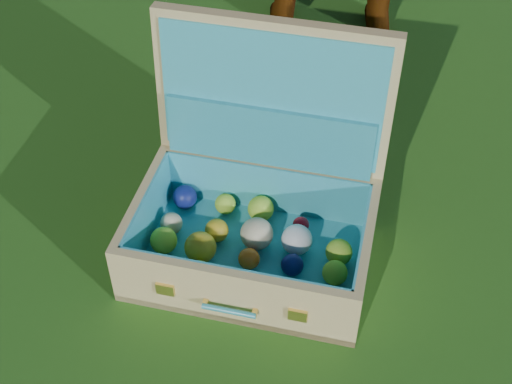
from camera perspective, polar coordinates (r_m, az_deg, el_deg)
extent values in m
plane|color=#215114|center=(1.82, -5.18, -2.56)|extent=(60.00, 60.00, 0.00)
cube|color=#D4B672|center=(1.72, -0.38, -5.43)|extent=(0.58, 0.41, 0.02)
cube|color=#D4B672|center=(1.56, -1.94, -8.41)|extent=(0.55, 0.07, 0.17)
cube|color=#D4B672|center=(1.78, 0.95, 0.24)|extent=(0.55, 0.07, 0.17)
cube|color=#D4B672|center=(1.73, -9.00, -2.22)|extent=(0.05, 0.33, 0.17)
cube|color=#D4B672|center=(1.64, 8.71, -5.37)|extent=(0.05, 0.33, 0.17)
cube|color=teal|center=(1.71, -0.38, -5.15)|extent=(0.54, 0.37, 0.01)
cube|color=teal|center=(1.56, -1.82, -7.82)|extent=(0.51, 0.05, 0.15)
cube|color=teal|center=(1.77, 0.86, 0.19)|extent=(0.51, 0.05, 0.15)
cube|color=teal|center=(1.72, -8.63, -2.06)|extent=(0.03, 0.33, 0.15)
cube|color=teal|center=(1.63, 8.30, -5.06)|extent=(0.03, 0.33, 0.15)
cube|color=#D4B672|center=(1.64, 1.36, 7.87)|extent=(0.56, 0.10, 0.37)
cube|color=teal|center=(1.63, 1.21, 7.53)|extent=(0.51, 0.07, 0.33)
cube|color=teal|center=(1.68, 1.05, 4.41)|extent=(0.49, 0.07, 0.16)
cube|color=#F2C659|center=(1.58, -7.28, -7.75)|extent=(0.04, 0.01, 0.03)
cube|color=#F2C659|center=(1.53, 3.34, -9.83)|extent=(0.04, 0.01, 0.03)
cylinder|color=teal|center=(1.55, -2.19, -9.48)|extent=(0.12, 0.02, 0.01)
cube|color=#F2C659|center=(1.57, -4.09, -8.88)|extent=(0.01, 0.02, 0.01)
cube|color=#F2C659|center=(1.55, -0.11, -9.66)|extent=(0.01, 0.02, 0.01)
sphere|color=white|center=(1.65, -8.81, -6.04)|extent=(0.07, 0.07, 0.07)
sphere|color=#AED634|center=(1.63, -4.64, -6.55)|extent=(0.06, 0.06, 0.06)
sphere|color=orange|center=(1.61, -1.14, -7.84)|extent=(0.05, 0.05, 0.05)
sphere|color=white|center=(1.59, 2.57, -8.39)|extent=(0.06, 0.06, 0.06)
sphere|color=orange|center=(1.58, 6.32, -9.15)|extent=(0.06, 0.06, 0.06)
sphere|color=#AED634|center=(1.71, -7.40, -3.86)|extent=(0.06, 0.06, 0.06)
sphere|color=gold|center=(1.68, -4.47, -4.43)|extent=(0.08, 0.08, 0.08)
sphere|color=orange|center=(1.67, -0.56, -5.36)|extent=(0.05, 0.05, 0.05)
sphere|color=#101753|center=(1.66, 2.92, -5.84)|extent=(0.05, 0.05, 0.05)
sphere|color=#AED634|center=(1.64, 6.32, -6.44)|extent=(0.06, 0.06, 0.06)
sphere|color=beige|center=(1.75, -6.79, -2.51)|extent=(0.05, 0.05, 0.05)
sphere|color=gold|center=(1.72, -3.17, -3.09)|extent=(0.06, 0.06, 0.06)
sphere|color=beige|center=(1.70, 0.06, -3.35)|extent=(0.08, 0.08, 0.08)
sphere|color=white|center=(1.69, 3.29, -3.82)|extent=(0.07, 0.07, 0.07)
sphere|color=#AED634|center=(1.68, 6.65, -4.80)|extent=(0.06, 0.06, 0.06)
sphere|color=#101753|center=(1.81, -5.71, -0.39)|extent=(0.06, 0.06, 0.06)
sphere|color=#AED634|center=(1.79, -2.47, -0.95)|extent=(0.05, 0.05, 0.05)
sphere|color=#AED634|center=(1.77, 0.38, -1.34)|extent=(0.07, 0.07, 0.07)
sphere|color=#B70E1A|center=(1.75, 3.61, -2.64)|extent=(0.04, 0.04, 0.04)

